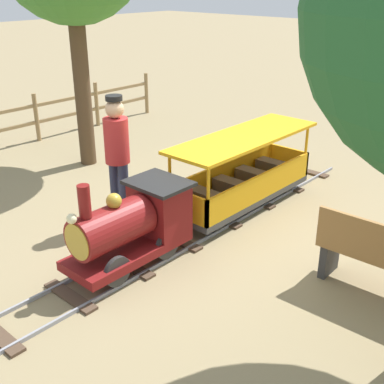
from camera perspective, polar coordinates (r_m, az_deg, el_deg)
The scene contains 6 objects.
ground_plane at distance 6.18m, azimuth 1.02°, elevation -4.22°, with size 60.00×60.00×0.00m, color #8C7A56.
track at distance 6.14m, azimuth 0.70°, elevation -4.25°, with size 0.70×6.05×0.04m.
locomotive at distance 5.27m, azimuth -6.78°, elevation -3.65°, with size 0.66×1.45×1.07m.
passenger_car at distance 6.61m, azimuth 5.88°, elevation 1.60°, with size 0.76×2.35×0.97m.
conductor_person at distance 6.07m, azimuth -8.60°, elevation 4.79°, with size 0.30×0.30×1.62m.
fence_section at distance 9.50m, azimuth -21.08°, elevation 7.37°, with size 0.08×7.13×0.90m.
Camera 1 is at (-3.57, 4.14, 2.88)m, focal length 46.39 mm.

